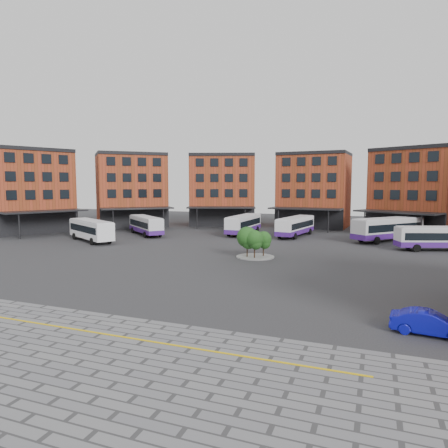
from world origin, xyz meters
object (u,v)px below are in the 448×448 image
(bus_d, at_px, (295,226))
(tree_island, at_px, (253,240))
(bus_c, at_px, (244,224))
(bus_f, at_px, (440,238))
(bus_b, at_px, (146,225))
(blue_car, at_px, (430,323))
(bus_a, at_px, (91,229))
(bus_e, at_px, (388,229))

(bus_d, bearing_deg, tree_island, -82.92)
(bus_c, xyz_separation_m, bus_f, (28.67, -7.19, -0.07))
(bus_b, height_order, blue_car, bus_b)
(bus_a, distance_m, bus_b, 10.12)
(bus_b, bearing_deg, bus_a, -159.23)
(tree_island, bearing_deg, bus_f, 32.79)
(bus_a, relative_size, bus_c, 0.96)
(tree_island, xyz_separation_m, blue_car, (15.98, -19.11, -1.36))
(tree_island, distance_m, bus_f, 24.73)
(bus_b, xyz_separation_m, blue_car, (38.82, -32.89, -1.00))
(bus_c, bearing_deg, tree_island, -67.87)
(bus_c, bearing_deg, bus_a, -137.28)
(bus_a, xyz_separation_m, bus_f, (47.08, 9.13, -0.21))
(bus_d, height_order, bus_f, bus_d)
(bus_f, xyz_separation_m, blue_car, (-4.81, -32.50, -0.98))
(bus_b, relative_size, bus_c, 0.87)
(bus_b, relative_size, bus_d, 0.87)
(bus_d, relative_size, bus_e, 1.02)
(bus_a, distance_m, bus_c, 24.60)
(bus_a, xyz_separation_m, bus_c, (18.41, 16.31, -0.14))
(bus_c, relative_size, bus_e, 1.01)
(bus_e, bearing_deg, bus_c, -140.89)
(tree_island, xyz_separation_m, bus_d, (0.89, 20.76, -0.33))
(bus_f, bearing_deg, bus_b, -110.09)
(bus_a, distance_m, bus_e, 43.94)
(bus_b, height_order, bus_d, bus_d)
(bus_b, xyz_separation_m, bus_f, (43.63, -0.39, -0.01))
(bus_a, relative_size, bus_f, 0.99)
(bus_d, distance_m, bus_f, 21.22)
(bus_e, distance_m, blue_car, 39.10)
(bus_f, distance_m, blue_car, 32.87)
(bus_c, height_order, bus_e, bus_e)
(bus_b, height_order, bus_f, bus_b)
(tree_island, bearing_deg, bus_c, 110.95)
(bus_a, relative_size, blue_car, 2.66)
(bus_e, relative_size, blue_car, 2.73)
(bus_e, bearing_deg, bus_a, -118.39)
(bus_b, bearing_deg, tree_island, -80.42)
(bus_e, height_order, bus_f, bus_e)
(bus_b, bearing_deg, bus_c, -24.88)
(blue_car, bearing_deg, bus_a, 66.97)
(bus_a, height_order, blue_car, bus_a)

